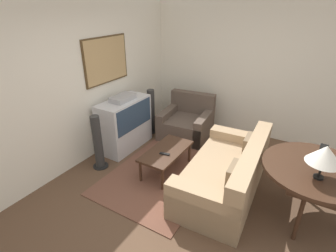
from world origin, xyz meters
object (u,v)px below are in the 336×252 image
(armchair, at_px, (187,123))
(mantel_clock, at_px, (323,153))
(console_table, at_px, (317,172))
(speaker_tower_right, at_px, (151,112))
(speaker_tower_left, at_px, (98,144))
(couch, at_px, (227,174))
(tv, at_px, (125,123))
(coffee_table, at_px, (166,152))
(table_lamp, at_px, (325,155))

(armchair, height_order, mantel_clock, mantel_clock)
(console_table, distance_m, speaker_tower_right, 3.32)
(speaker_tower_left, bearing_deg, couch, -75.74)
(mantel_clock, bearing_deg, console_table, 176.55)
(tv, relative_size, mantel_clock, 5.59)
(tv, xyz_separation_m, coffee_table, (-0.31, -1.10, -0.13))
(console_table, bearing_deg, couch, 90.16)
(table_lamp, bearing_deg, speaker_tower_right, 68.35)
(armchair, height_order, coffee_table, armchair)
(couch, xyz_separation_m, speaker_tower_left, (-0.52, 2.06, 0.16))
(console_table, bearing_deg, mantel_clock, -3.45)
(table_lamp, xyz_separation_m, speaker_tower_left, (-0.31, 3.16, -0.65))
(tv, bearing_deg, speaker_tower_right, -4.57)
(couch, relative_size, console_table, 1.55)
(tv, height_order, armchair, tv)
(tv, height_order, speaker_tower_left, tv)
(mantel_clock, bearing_deg, armchair, 66.69)
(coffee_table, xyz_separation_m, table_lamp, (-0.16, -2.11, 0.73))
(tv, relative_size, armchair, 1.02)
(couch, xyz_separation_m, table_lamp, (-0.21, -1.10, 0.80))
(couch, relative_size, table_lamp, 4.73)
(armchair, xyz_separation_m, speaker_tower_left, (-1.80, 0.73, 0.17))
(table_lamp, height_order, speaker_tower_right, table_lamp)
(table_lamp, bearing_deg, couch, 79.09)
(console_table, relative_size, mantel_clock, 6.73)
(coffee_table, height_order, table_lamp, table_lamp)
(console_table, distance_m, mantel_clock, 0.28)
(tv, bearing_deg, couch, -96.97)
(coffee_table, xyz_separation_m, console_table, (0.05, -2.10, 0.36))
(mantel_clock, relative_size, speaker_tower_right, 0.20)
(tv, distance_m, couch, 2.14)
(table_lamp, relative_size, mantel_clock, 2.20)
(armchair, distance_m, speaker_tower_right, 0.79)
(console_table, height_order, table_lamp, table_lamp)
(mantel_clock, xyz_separation_m, speaker_tower_left, (-0.75, 3.16, -0.43))
(tv, distance_m, speaker_tower_left, 0.79)
(mantel_clock, bearing_deg, couch, 101.87)
(table_lamp, xyz_separation_m, mantel_clock, (0.44, -0.00, -0.21))
(couch, bearing_deg, speaker_tower_right, -120.08)
(coffee_table, relative_size, speaker_tower_left, 1.04)
(console_table, bearing_deg, speaker_tower_left, 99.49)
(armchair, bearing_deg, coffee_table, -83.04)
(speaker_tower_left, bearing_deg, mantel_clock, -76.57)
(couch, relative_size, speaker_tower_right, 2.07)
(mantel_clock, height_order, speaker_tower_right, mantel_clock)
(console_table, xyz_separation_m, speaker_tower_right, (1.04, 3.14, -0.28))
(armchair, xyz_separation_m, table_lamp, (-1.49, -2.42, 0.81))
(couch, bearing_deg, console_table, 86.92)
(tv, distance_m, table_lamp, 3.31)
(table_lamp, distance_m, speaker_tower_left, 3.24)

